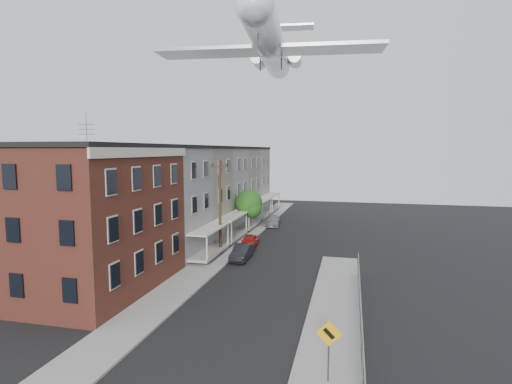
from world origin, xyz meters
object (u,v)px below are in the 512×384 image
street_tree (250,204)px  airplane (271,46)px  utility_pole (220,205)px  car_mid (242,252)px  car_near (249,241)px  warning_sign (329,342)px  car_far (272,221)px

street_tree → airplane: size_ratio=0.20×
utility_pole → car_mid: utility_pole is taller
utility_pole → street_tree: 10.00m
car_near → street_tree: bearing=100.9°
warning_sign → street_tree: bearing=110.6°
warning_sign → street_tree: street_tree is taller
warning_sign → car_mid: bearing=116.3°
street_tree → car_far: street_tree is taller
street_tree → car_far: bearing=72.6°
warning_sign → utility_pole: utility_pole is taller
car_near → car_far: car_far is taller
car_near → airplane: airplane is taller
car_near → utility_pole: bearing=-125.3°
car_far → utility_pole: bearing=-104.0°
car_near → car_mid: size_ratio=0.94×
car_mid → utility_pole: bearing=150.6°
airplane → warning_sign: bearing=-73.2°
car_mid → car_far: car_mid is taller
warning_sign → car_near: bearing=112.5°
street_tree → car_mid: 11.81m
utility_pole → airplane: 17.72m
car_near → car_mid: (0.48, -4.50, 0.02)m
car_far → airplane: 21.76m
car_mid → car_near: bearing=95.2°
car_far → warning_sign: bearing=-81.5°
utility_pole → airplane: bearing=63.6°
street_tree → airplane: 17.76m
warning_sign → utility_pole: size_ratio=0.31×
street_tree → car_far: (1.67, 5.33, -2.80)m
street_tree → airplane: airplane is taller
warning_sign → airplane: size_ratio=0.11×
utility_pole → street_tree: size_ratio=1.73×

